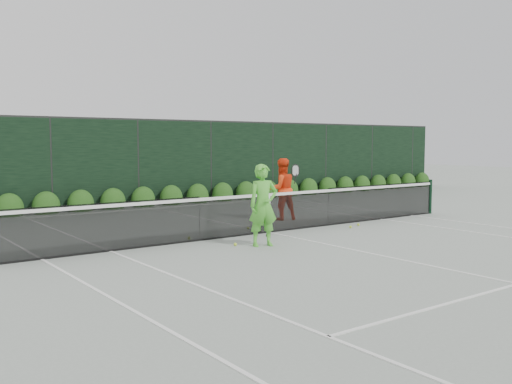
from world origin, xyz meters
TOP-DOWN VIEW (x-y plane):
  - ground at (0.00, 0.00)m, footprint 80.00×80.00m
  - tennis_net at (-0.02, 0.00)m, footprint 12.90×0.10m
  - player_woman at (-1.21, -1.35)m, footprint 0.73×0.58m
  - player_man at (1.74, 1.65)m, footprint 1.00×0.86m
  - court_lines at (0.00, 0.00)m, footprint 11.03×23.83m
  - windscreen_fence at (0.00, -2.71)m, footprint 32.00×21.07m
  - hedge_row at (-0.00, 7.15)m, footprint 31.66×0.65m
  - tennis_balls at (0.20, -0.01)m, footprint 4.80×1.81m

SIDE VIEW (x-z plane):
  - ground at x=0.00m, z-range 0.00..0.00m
  - court_lines at x=0.00m, z-range 0.00..0.01m
  - tennis_balls at x=0.20m, z-range 0.00..0.07m
  - hedge_row at x=0.00m, z-range -0.23..0.70m
  - tennis_net at x=-0.02m, z-range 0.00..1.07m
  - player_woman at x=-1.21m, z-range 0.00..1.77m
  - player_man at x=1.74m, z-range 0.00..1.78m
  - windscreen_fence at x=0.00m, z-range -0.02..3.04m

